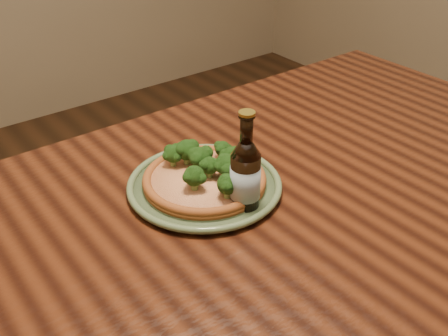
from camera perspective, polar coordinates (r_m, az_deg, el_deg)
table at (r=1.05m, az=3.82°, el=-7.68°), size 1.60×0.90×0.75m
plate at (r=1.02m, az=-2.13°, el=-1.86°), size 0.30×0.30×0.02m
pizza at (r=1.01m, az=-2.03°, el=-0.86°), size 0.24×0.24×0.07m
beer_bottle at (r=0.93m, az=2.34°, el=-0.86°), size 0.06×0.06×0.20m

